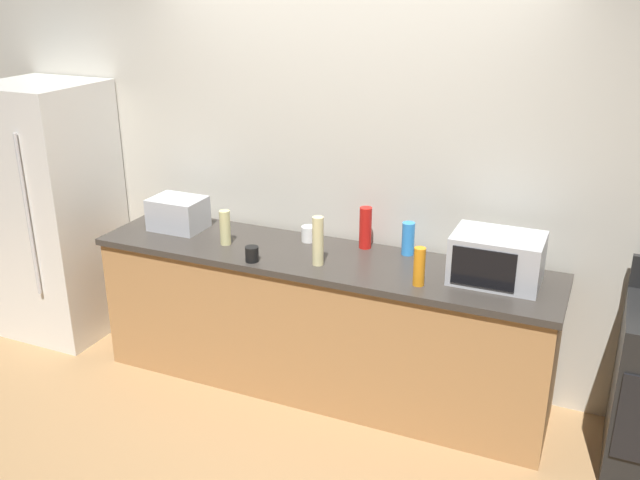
% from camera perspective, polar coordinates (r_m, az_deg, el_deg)
% --- Properties ---
extents(ground_plane, '(8.00, 8.00, 0.00)m').
position_cam_1_polar(ground_plane, '(4.29, -2.20, -14.37)').
color(ground_plane, '#A87F51').
extents(back_wall, '(6.40, 0.10, 2.70)m').
position_cam_1_polar(back_wall, '(4.39, 2.15, 6.05)').
color(back_wall, beige).
rests_on(back_wall, ground_plane).
extents(counter_run, '(2.84, 0.64, 0.90)m').
position_cam_1_polar(counter_run, '(4.36, 0.00, -6.73)').
color(counter_run, '#B27F4C').
rests_on(counter_run, ground_plane).
extents(refrigerator, '(0.72, 0.73, 1.80)m').
position_cam_1_polar(refrigerator, '(5.28, -20.86, 2.19)').
color(refrigerator, white).
rests_on(refrigerator, ground_plane).
extents(microwave, '(0.48, 0.35, 0.27)m').
position_cam_1_polar(microwave, '(3.90, 14.24, -1.46)').
color(microwave, '#B7BABF').
rests_on(microwave, counter_run).
extents(toaster_oven, '(0.34, 0.26, 0.21)m').
position_cam_1_polar(toaster_oven, '(4.67, -11.51, 2.14)').
color(toaster_oven, '#B7BABF').
rests_on(toaster_oven, counter_run).
extents(bottle_vinegar, '(0.07, 0.07, 0.22)m').
position_cam_1_polar(bottle_vinegar, '(4.35, -7.76, 1.01)').
color(bottle_vinegar, beige).
rests_on(bottle_vinegar, counter_run).
extents(bottle_dish_soap, '(0.06, 0.06, 0.22)m').
position_cam_1_polar(bottle_dish_soap, '(3.78, 8.11, -2.16)').
color(bottle_dish_soap, orange).
rests_on(bottle_dish_soap, counter_run).
extents(bottle_hand_soap, '(0.07, 0.07, 0.29)m').
position_cam_1_polar(bottle_hand_soap, '(3.99, -0.17, -0.08)').
color(bottle_hand_soap, beige).
rests_on(bottle_hand_soap, counter_run).
extents(bottle_spray_cleaner, '(0.08, 0.08, 0.20)m').
position_cam_1_polar(bottle_spray_cleaner, '(4.19, 7.21, 0.12)').
color(bottle_spray_cleaner, '#338CE5').
rests_on(bottle_spray_cleaner, counter_run).
extents(bottle_hot_sauce, '(0.08, 0.08, 0.26)m').
position_cam_1_polar(bottle_hot_sauce, '(4.25, 3.73, 1.00)').
color(bottle_hot_sauce, red).
rests_on(bottle_hot_sauce, counter_run).
extents(mug_white, '(0.09, 0.09, 0.10)m').
position_cam_1_polar(mug_white, '(4.38, -0.95, 0.51)').
color(mug_white, white).
rests_on(mug_white, counter_run).
extents(mug_black, '(0.08, 0.08, 0.09)m').
position_cam_1_polar(mug_black, '(4.09, -5.58, -1.15)').
color(mug_black, black).
rests_on(mug_black, counter_run).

